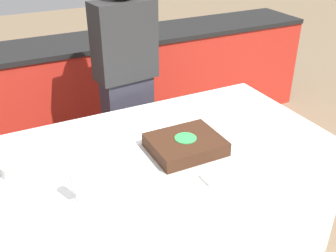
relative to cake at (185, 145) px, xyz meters
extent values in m
plane|color=#7A664C|center=(-0.08, 0.12, -0.81)|extent=(14.00, 14.00, 0.00)
cube|color=#A82319|center=(-0.08, 1.69, -0.37)|extent=(4.40, 0.55, 0.88)
cube|color=black|center=(-0.08, 1.69, 0.09)|extent=(4.40, 0.58, 0.04)
cube|color=silver|center=(-0.08, 0.12, -0.42)|extent=(1.81, 0.98, 0.77)
cube|color=#B7B2AD|center=(0.00, 0.00, -0.04)|extent=(0.40, 0.34, 0.00)
cube|color=#381E11|center=(0.00, 0.00, 0.00)|extent=(0.36, 0.30, 0.07)
cylinder|color=green|center=(0.00, 0.00, 0.04)|extent=(0.11, 0.11, 0.00)
cylinder|color=white|center=(-0.79, 0.20, -0.01)|extent=(0.21, 0.21, 0.06)
cylinder|color=white|center=(-0.61, -0.15, -0.04)|extent=(0.07, 0.07, 0.00)
cylinder|color=white|center=(-0.61, -0.15, 0.00)|extent=(0.01, 0.01, 0.07)
cylinder|color=white|center=(-0.61, -0.15, 0.08)|extent=(0.05, 0.05, 0.09)
cylinder|color=white|center=(-0.03, 0.32, -0.04)|extent=(0.17, 0.17, 0.00)
cylinder|color=white|center=(0.54, 0.13, -0.04)|extent=(0.17, 0.17, 0.00)
cube|color=white|center=(0.01, -0.28, -0.03)|extent=(0.13, 0.09, 0.02)
cube|color=#282833|center=(0.00, 0.83, -0.37)|extent=(0.36, 0.20, 0.89)
cube|color=black|center=(0.00, 0.83, 0.33)|extent=(0.42, 0.24, 0.51)
camera|label=1|loc=(-0.86, -1.51, 1.08)|focal=42.00mm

